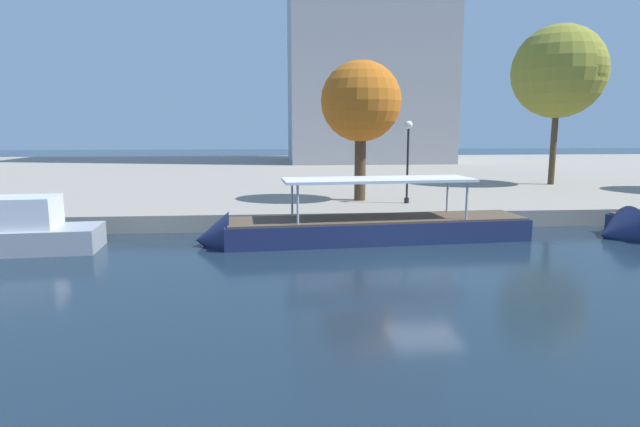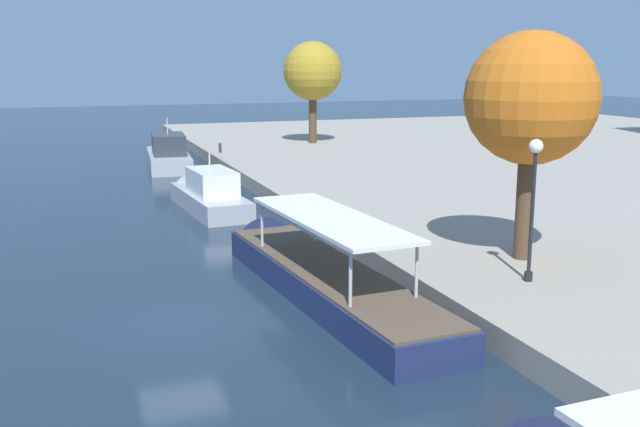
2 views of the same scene
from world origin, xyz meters
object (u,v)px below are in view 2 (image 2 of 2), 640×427
tree_0 (312,71)px  motor_yacht_1 (207,198)px  motor_yacht_0 (168,157)px  tour_boat_2 (318,279)px  tree_1 (529,101)px  lamp_post (533,189)px  mooring_bollard_0 (220,147)px

tree_0 → motor_yacht_1: bearing=-32.0°
motor_yacht_0 → tour_boat_2: (31.77, 0.58, -0.30)m
motor_yacht_1 → tree_1: tree_1 is taller
tree_1 → tree_0: bearing=172.4°
motor_yacht_1 → tree_1: (16.52, 8.01, 5.74)m
tour_boat_2 → tree_1: tree_1 is taller
lamp_post → tree_0: 40.40m
motor_yacht_0 → mooring_bollard_0: 4.00m
tour_boat_2 → tree_1: 9.36m
motor_yacht_0 → tour_boat_2: bearing=-174.4°
mooring_bollard_0 → tree_1: tree_1 is taller
motor_yacht_1 → lamp_post: lamp_post is taller
motor_yacht_1 → tour_boat_2: motor_yacht_1 is taller
tour_boat_2 → tree_1: (1.22, 7.14, 5.92)m
motor_yacht_0 → lamp_post: 36.18m
motor_yacht_1 → tour_boat_2: 15.33m
mooring_bollard_0 → lamp_post: lamp_post is taller
tour_boat_2 → motor_yacht_1: bearing=-0.9°
lamp_post → motor_yacht_0: bearing=-169.9°
lamp_post → tour_boat_2: bearing=-122.9°
motor_yacht_1 → tree_1: bearing=-158.5°
mooring_bollard_0 → tree_1: bearing=6.5°
motor_yacht_0 → tree_1: tree_1 is taller
tree_1 → tour_boat_2: bearing=-99.7°
mooring_bollard_0 → motor_yacht_1: bearing=-14.2°
motor_yacht_0 → tour_boat_2: motor_yacht_0 is taller
tree_1 → motor_yacht_1: bearing=-154.1°
tour_boat_2 → mooring_bollard_0: tour_boat_2 is taller
tree_1 → motor_yacht_0: bearing=-166.8°
tour_boat_2 → lamp_post: (3.72, 5.75, 3.38)m
mooring_bollard_0 → tree_0: (-3.99, 8.72, 5.54)m
motor_yacht_0 → tour_boat_2: 31.78m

